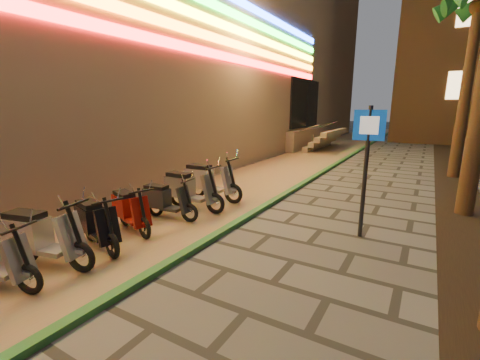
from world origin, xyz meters
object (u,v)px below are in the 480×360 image
Objects in this scene: scooter_9 at (188,189)px; pedestrian_sign at (367,154)px; scooter_7 at (129,209)px; scooter_5 at (40,236)px; scooter_8 at (165,200)px; scooter_10 at (207,180)px; scooter_6 at (95,222)px.

pedestrian_sign is at bearing 3.47° from scooter_9.
scooter_7 is at bearing -160.44° from pedestrian_sign.
scooter_9 is (-4.23, -0.36, -1.18)m from pedestrian_sign.
scooter_5 is 2.82m from scooter_8.
scooter_9 is at bearing -84.90° from scooter_10.
scooter_10 is (0.05, 4.63, 0.04)m from scooter_5.
pedestrian_sign is 6.06m from scooter_5.
pedestrian_sign is at bearing -8.97° from scooter_10.
scooter_7 is (-0.12, 0.92, -0.02)m from scooter_6.
pedestrian_sign is 1.80× the size of scooter_8.
pedestrian_sign reaches higher than scooter_7.
pedestrian_sign is 4.52m from scooter_10.
scooter_7 is (-4.40, -2.13, -1.26)m from pedestrian_sign.
scooter_6 is at bearing -90.14° from scooter_10.
scooter_8 is at bearing -170.59° from pedestrian_sign.
scooter_10 reaches higher than scooter_8.
scooter_6 is at bearing -92.63° from scooter_9.
scooter_7 is at bearing -104.56° from scooter_8.
scooter_6 is 0.85× the size of scooter_10.
scooter_8 is (0.14, 0.93, -0.01)m from scooter_7.
scooter_9 reaches higher than scooter_7.
pedestrian_sign reaches higher than scooter_9.
pedestrian_sign is 1.70× the size of scooter_6.
scooter_5 is 1.88m from scooter_7.
scooter_10 reaches higher than scooter_9.
scooter_5 reaches higher than scooter_8.
scooter_9 is at bearing 81.67° from scooter_8.
scooter_7 is 0.95m from scooter_8.
scooter_5 is at bearing -93.84° from scooter_9.
scooter_10 is at bearing 94.53° from scooter_9.
scooter_5 is 1.16× the size of scooter_7.
pedestrian_sign is 4.60m from scooter_8.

